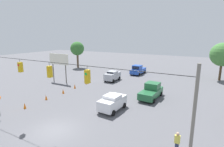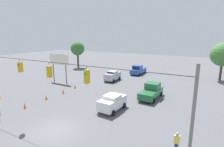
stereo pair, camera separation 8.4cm
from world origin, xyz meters
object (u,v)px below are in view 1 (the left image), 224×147
Objects in this scene: pickup_truck_green_oncoming_far at (151,91)px; traffic_cone_fifth at (86,82)px; traffic_cone_fourth at (75,86)px; tree_horizon_right at (223,55)px; traffic_cone_third at (63,91)px; traffic_cone_nearest at (25,106)px; overhead_signal_span at (51,85)px; sedan_silver_withflow_far at (112,76)px; sedan_white_crossing_near at (112,102)px; pickup_truck_blue_withflow_deep at (138,70)px; tree_horizon_left at (77,49)px; traffic_cone_second at (46,97)px; roadside_billboard at (59,61)px; pedestrian at (177,142)px.

pickup_truck_green_oncoming_far is 7.20× the size of traffic_cone_fifth.
traffic_cone_fourth is 28.42m from tree_horizon_right.
traffic_cone_fourth is at bearing 39.89° from tree_horizon_right.
traffic_cone_third and traffic_cone_fourth have the same top height.
traffic_cone_fourth is at bearing -88.78° from traffic_cone_nearest.
pickup_truck_green_oncoming_far is 7.20× the size of traffic_cone_third.
pickup_truck_green_oncoming_far is 7.20× the size of traffic_cone_nearest.
overhead_signal_span is 5.93× the size of sedan_silver_withflow_far.
sedan_white_crossing_near is 20.71m from pickup_truck_blue_withflow_deep.
sedan_white_crossing_near is 0.56× the size of tree_horizon_left.
pickup_truck_green_oncoming_far is 13.18m from traffic_cone_third.
traffic_cone_second is at bearing 119.66° from tree_horizon_left.
traffic_cone_nearest is 1.00× the size of traffic_cone_fourth.
tree_horizon_left is (6.88, -13.64, 1.16)m from roadside_billboard.
traffic_cone_second is (0.11, -3.32, 0.00)m from traffic_cone_nearest.
pickup_truck_green_oncoming_far is at bearing 148.28° from sedan_silver_withflow_far.
sedan_silver_withflow_far is at bearing -105.17° from traffic_cone_third.
tree_horizon_right is at bearing -98.08° from pedestrian.
roadside_billboard is at bearing -55.80° from traffic_cone_second.
overhead_signal_span is 19.69m from sedan_silver_withflow_far.
pickup_truck_blue_withflow_deep is (-2.25, -8.09, -0.02)m from sedan_silver_withflow_far.
sedan_silver_withflow_far is 8.19m from traffic_cone_fourth.
overhead_signal_span is 32.58m from tree_horizon_right.
roadside_billboard is 0.76× the size of tree_horizon_left.
traffic_cone_fourth is 19.85m from pedestrian.
roadside_billboard reaches higher than traffic_cone_fifth.
overhead_signal_span is 8.41m from traffic_cone_nearest.
roadside_billboard is (10.68, 13.66, 3.03)m from pickup_truck_blue_withflow_deep.
traffic_cone_fourth is 3.06m from traffic_cone_fifth.
tree_horizon_left is (12.26, -15.65, 4.81)m from traffic_cone_fourth.
overhead_signal_span is 14.50m from pickup_truck_green_oncoming_far.
traffic_cone_second is at bearing 31.97° from pickup_truck_green_oncoming_far.
roadside_billboard is at bearing 51.99° from pickup_truck_blue_withflow_deep.
traffic_cone_second is 10.40m from roadside_billboard.
tree_horizon_right is (-18.45, -10.39, 4.11)m from sedan_silver_withflow_far.
overhead_signal_span is at bearing 143.61° from traffic_cone_second.
sedan_white_crossing_near is 6.90m from pickup_truck_green_oncoming_far.
pedestrian is at bearing 131.31° from sedan_silver_withflow_far.
traffic_cone_third is (-0.11, -3.13, 0.00)m from traffic_cone_second.
traffic_cone_fourth is at bearing 128.08° from tree_horizon_left.
tree_horizon_right reaches higher than overhead_signal_span.
traffic_cone_fifth is (0.04, -9.10, 0.00)m from traffic_cone_second.
pickup_truck_blue_withflow_deep reaches higher than sedan_silver_withflow_far.
overhead_signal_span reaches higher than traffic_cone_fifth.
sedan_white_crossing_near is 13.84m from sedan_silver_withflow_far.
sedan_white_crossing_near is 2.38× the size of pedestrian.
traffic_cone_third is (9.48, -1.65, -0.61)m from sedan_white_crossing_near.
traffic_cone_third is at bearing -49.99° from overhead_signal_span.
traffic_cone_fourth is (0.20, -9.36, 0.00)m from traffic_cone_nearest.
sedan_silver_withflow_far reaches higher than traffic_cone_fourth.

